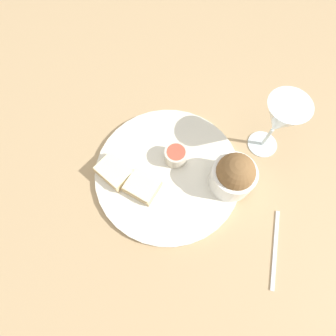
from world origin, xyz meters
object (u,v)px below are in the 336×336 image
object	(u,v)px
cheese_toast_near	(114,171)
fork	(275,249)
salad_bowl	(234,175)
sauce_ramekin	(175,154)
wine_glass	(280,119)
cheese_toast_far	(142,186)

from	to	relation	value
cheese_toast_near	fork	size ratio (longest dim) A/B	0.55
salad_bowl	sauce_ramekin	world-z (taller)	salad_bowl
cheese_toast_near	salad_bowl	bearing A→B (deg)	24.82
salad_bowl	wine_glass	distance (m)	0.15
wine_glass	fork	distance (m)	0.27
cheese_toast_far	wine_glass	xyz separation A→B (m)	(0.20, 0.25, 0.09)
fork	cheese_toast_near	bearing A→B (deg)	-176.05
salad_bowl	cheese_toast_far	xyz separation A→B (m)	(-0.17, -0.11, -0.03)
sauce_ramekin	cheese_toast_far	xyz separation A→B (m)	(-0.03, -0.10, -0.01)
sauce_ramekin	wine_glass	distance (m)	0.24
sauce_ramekin	fork	distance (m)	0.30
wine_glass	fork	size ratio (longest dim) A/B	1.02
fork	cheese_toast_far	bearing A→B (deg)	-175.32
cheese_toast_far	wine_glass	distance (m)	0.33
cheese_toast_far	sauce_ramekin	bearing A→B (deg)	74.75
salad_bowl	cheese_toast_near	world-z (taller)	salad_bowl
sauce_ramekin	cheese_toast_near	xyz separation A→B (m)	(-0.10, -0.10, -0.01)
sauce_ramekin	cheese_toast_far	distance (m)	0.10
salad_bowl	cheese_toast_far	world-z (taller)	salad_bowl
sauce_ramekin	cheese_toast_near	size ratio (longest dim) A/B	0.59
cheese_toast_near	cheese_toast_far	size ratio (longest dim) A/B	1.24
salad_bowl	cheese_toast_near	size ratio (longest dim) A/B	1.17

